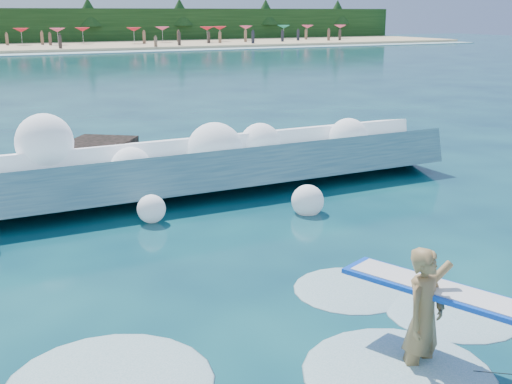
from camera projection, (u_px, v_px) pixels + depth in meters
ground at (229, 306)px, 10.23m from camera, size 200.00×200.00×0.00m
breaking_wave at (93, 179)px, 15.68m from camera, size 19.39×2.96×1.67m
surfer_with_board at (427, 313)px, 8.41m from camera, size 1.58×3.07×1.96m
wave_spray at (61, 166)px, 15.04m from camera, size 15.57×4.71×2.28m
surf_foam at (328, 361)px, 8.61m from camera, size 8.90×5.78×0.13m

